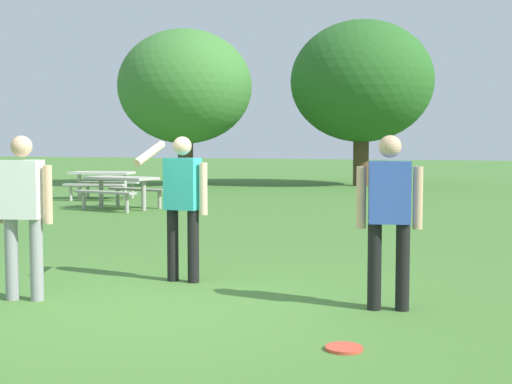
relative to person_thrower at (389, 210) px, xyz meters
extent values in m
plane|color=#447530|center=(-2.06, -0.80, -0.94)|extent=(120.00, 120.00, 0.00)
cylinder|color=black|center=(0.13, 0.03, -0.53)|extent=(0.13, 0.13, 0.82)
cylinder|color=black|center=(-0.13, -0.03, -0.53)|extent=(0.13, 0.13, 0.82)
cube|color=#3856B7|center=(0.00, 0.00, 0.17)|extent=(0.42, 0.31, 0.58)
sphere|color=tan|center=(0.00, 0.00, 0.59)|extent=(0.21, 0.21, 0.21)
cylinder|color=tan|center=(0.25, 0.06, 0.12)|extent=(0.09, 0.09, 0.58)
cylinder|color=tan|center=(-0.25, -0.06, 0.12)|extent=(0.09, 0.09, 0.58)
cylinder|color=gray|center=(-3.60, -0.91, -0.53)|extent=(0.13, 0.13, 0.82)
cylinder|color=gray|center=(-3.34, -0.84, -0.53)|extent=(0.13, 0.13, 0.82)
cube|color=white|center=(-3.47, -0.88, 0.17)|extent=(0.42, 0.31, 0.58)
sphere|color=tan|center=(-3.47, -0.88, 0.59)|extent=(0.21, 0.21, 0.21)
cylinder|color=tan|center=(-3.22, -0.81, 0.12)|extent=(0.09, 0.09, 0.58)
cylinder|color=black|center=(-2.28, 0.53, -0.53)|extent=(0.13, 0.13, 0.82)
cylinder|color=black|center=(-2.54, 0.53, -0.53)|extent=(0.13, 0.13, 0.82)
cube|color=#33B2AD|center=(-2.41, 0.53, 0.17)|extent=(0.38, 0.23, 0.58)
sphere|color=beige|center=(-2.41, 0.53, 0.59)|extent=(0.21, 0.21, 0.21)
cylinder|color=beige|center=(-2.15, 0.53, 0.12)|extent=(0.09, 0.09, 0.58)
cylinder|color=beige|center=(-2.68, 0.26, 0.51)|extent=(0.10, 0.58, 0.28)
cylinder|color=#E04733|center=(-0.08, -1.39, -0.93)|extent=(0.29, 0.29, 0.03)
cube|color=#B2ADA3|center=(-7.70, 7.80, -0.20)|extent=(1.81, 1.05, 0.06)
cube|color=#A49F96|center=(-7.80, 7.23, -0.50)|extent=(1.72, 0.56, 0.05)
cube|color=#A49F96|center=(-7.60, 8.37, -0.50)|extent=(1.72, 0.56, 0.05)
cylinder|color=#A49F96|center=(-8.35, 7.91, -0.59)|extent=(0.11, 0.11, 0.71)
cylinder|color=#A49F96|center=(-8.45, 7.34, -0.73)|extent=(0.09, 0.09, 0.41)
cylinder|color=#A49F96|center=(-8.25, 8.48, -0.73)|extent=(0.09, 0.09, 0.41)
cylinder|color=#A49F96|center=(-7.05, 7.68, -0.59)|extent=(0.11, 0.11, 0.71)
cylinder|color=#A49F96|center=(-7.15, 7.11, -0.73)|extent=(0.09, 0.09, 0.41)
cylinder|color=#A49F96|center=(-6.94, 8.25, -0.73)|extent=(0.09, 0.09, 0.41)
cube|color=beige|center=(-9.76, 10.11, -0.20)|extent=(1.82, 1.09, 0.06)
cube|color=#B6B2A8|center=(-9.65, 9.54, -0.50)|extent=(1.72, 0.60, 0.05)
cube|color=#B6B2A8|center=(-9.88, 10.68, -0.50)|extent=(1.72, 0.60, 0.05)
cylinder|color=#B6B2A8|center=(-10.41, 9.97, -0.59)|extent=(0.11, 0.11, 0.71)
cylinder|color=#B6B2A8|center=(-10.30, 9.41, -0.73)|extent=(0.09, 0.09, 0.41)
cylinder|color=#B6B2A8|center=(-10.53, 10.54, -0.73)|extent=(0.09, 0.09, 0.41)
cylinder|color=#B6B2A8|center=(-9.11, 10.24, -0.59)|extent=(0.11, 0.11, 0.71)
cylinder|color=#B6B2A8|center=(-9.00, 9.67, -0.73)|extent=(0.09, 0.09, 0.41)
cylinder|color=#B6B2A8|center=(-9.23, 10.81, -0.73)|extent=(0.09, 0.09, 0.41)
cylinder|color=#4C3823|center=(-10.39, 16.51, 0.19)|extent=(0.55, 0.55, 2.27)
ellipsoid|color=#3D7A33|center=(-10.39, 16.51, 2.66)|extent=(4.85, 4.85, 4.12)
cylinder|color=#4C3823|center=(-4.44, 18.94, 0.25)|extent=(0.57, 0.57, 2.38)
ellipsoid|color=#286023|center=(-4.44, 18.94, 2.86)|extent=(5.19, 5.19, 4.41)
camera|label=1|loc=(1.16, -6.52, 0.63)|focal=49.33mm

